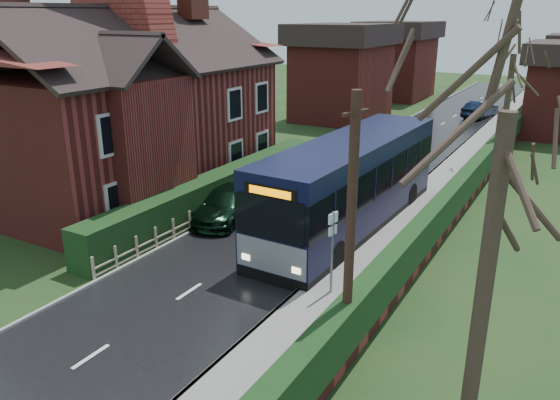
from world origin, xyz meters
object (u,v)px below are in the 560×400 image
Objects in this scene: car_silver at (297,168)px; telegraph_pole at (350,237)px; bus_stop_sign at (332,241)px; brick_house at (129,104)px; car_green at (226,204)px; bus at (351,185)px.

car_silver is 16.28m from telegraph_pole.
telegraph_pole is (1.80, -3.06, 1.63)m from bus_stop_sign.
brick_house is 7.04m from car_green.
car_silver is at bearing 75.45° from car_green.
bus_stop_sign is at bearing -70.56° from bus.
bus_stop_sign is (6.80, -10.48, 1.19)m from car_silver.
car_green is 1.63× the size of bus_stop_sign.
telegraph_pole is at bearing -28.22° from brick_house.
car_silver is 1.39× the size of bus_stop_sign.
bus_stop_sign is 0.41× the size of telegraph_pole.
brick_house is 1.19× the size of bus.
telegraph_pole is at bearing -65.76° from bus.
brick_house is 16.52m from telegraph_pole.
brick_house reaches higher than bus_stop_sign.
bus reaches higher than car_silver.
car_green is at bearing -7.45° from brick_house.
bus is 2.67× the size of car_green.
car_silver is at bearing 44.03° from brick_house.
bus is 5.41m from car_green.
telegraph_pole is (8.60, -13.54, 2.81)m from car_silver.
telegraph_pole reaches higher than bus.
bus_stop_sign is (1.80, -5.68, 0.02)m from bus.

